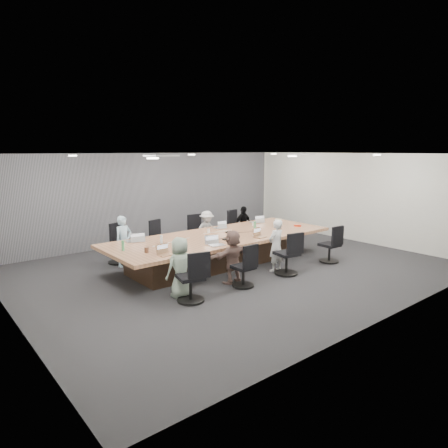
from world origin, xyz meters
TOP-DOWN VIEW (x-y plane):
  - floor at (0.00, 0.00)m, footprint 10.00×8.00m
  - ceiling at (0.00, 0.00)m, footprint 10.00×8.00m
  - wall_back at (0.00, 4.00)m, footprint 10.00×0.00m
  - wall_front at (0.00, -4.00)m, footprint 10.00×0.00m
  - wall_left at (-5.00, 0.00)m, footprint 0.00×8.00m
  - wall_right at (5.00, 0.00)m, footprint 0.00×8.00m
  - curtain at (0.00, 3.92)m, footprint 9.80×0.04m
  - conference_table at (0.00, 0.50)m, footprint 6.00×2.20m
  - chair_0 at (-2.06, 2.20)m, footprint 0.73×0.73m
  - chair_1 at (-0.92, 2.20)m, footprint 0.63×0.63m
  - chair_2 at (0.53, 2.20)m, footprint 0.63×0.63m
  - chair_3 at (1.95, 2.20)m, footprint 0.59×0.59m
  - chair_4 at (-2.13, -1.20)m, footprint 0.68×0.68m
  - chair_5 at (-0.77, -1.20)m, footprint 0.50×0.50m
  - chair_6 at (0.60, -1.20)m, footprint 0.66×0.66m
  - chair_7 at (2.25, -1.20)m, footprint 0.55×0.55m
  - person_0 at (-2.06, 1.85)m, footprint 0.52×0.39m
  - laptop_0 at (-2.06, 1.30)m, footprint 0.39×0.30m
  - person_2 at (0.53, 1.85)m, footprint 0.77×0.47m
  - laptop_2 at (0.53, 1.30)m, footprint 0.30×0.22m
  - person_3 at (1.95, 1.85)m, footprint 0.70×0.33m
  - laptop_3 at (1.95, 1.30)m, footprint 0.36×0.28m
  - person_4 at (-2.13, -0.85)m, footprint 0.60×0.40m
  - laptop_4 at (-2.13, -0.30)m, footprint 0.30×0.21m
  - person_5 at (-0.77, -0.85)m, footprint 1.12×0.42m
  - laptop_5 at (-0.77, -0.30)m, footprint 0.39×0.30m
  - person_6 at (0.60, -0.85)m, footprint 0.48×0.33m
  - laptop_6 at (0.60, -0.30)m, footprint 0.32×0.25m
  - bottle_green_left at (-2.65, 0.62)m, footprint 0.08×0.08m
  - bottle_green_right at (1.09, 0.42)m, footprint 0.08×0.08m
  - bottle_clear at (-1.67, 0.67)m, footprint 0.08×0.08m
  - cup_white_far at (-0.06, 0.98)m, footprint 0.10×0.10m
  - cup_white_near at (1.53, 0.93)m, footprint 0.09×0.09m
  - mug_brown at (-2.33, 0.15)m, footprint 0.13×0.13m
  - mic_left at (-0.25, 0.04)m, footprint 0.15×0.11m
  - mic_right at (0.36, 0.66)m, footprint 0.16×0.12m
  - stapler at (0.06, 0.16)m, footprint 0.18×0.08m
  - canvas_bag at (2.25, 0.65)m, footprint 0.33×0.30m
  - snack_packet at (2.46, 0.09)m, footprint 0.22×0.21m

SIDE VIEW (x-z plane):
  - floor at x=0.00m, z-range 0.00..0.00m
  - chair_5 at x=-0.77m, z-range 0.00..0.73m
  - chair_1 at x=-0.92m, z-range 0.00..0.76m
  - chair_7 at x=2.25m, z-range 0.00..0.78m
  - chair_3 at x=1.95m, z-range 0.00..0.78m
  - chair_2 at x=0.53m, z-range 0.00..0.80m
  - conference_table at x=0.00m, z-range 0.03..0.77m
  - chair_4 at x=-2.13m, z-range 0.00..0.82m
  - chair_6 at x=0.60m, z-range 0.00..0.85m
  - chair_0 at x=-2.06m, z-range 0.00..0.85m
  - person_2 at x=0.53m, z-range 0.00..1.16m
  - person_3 at x=1.95m, z-range 0.00..1.17m
  - person_5 at x=-0.77m, z-range 0.00..1.19m
  - person_4 at x=-2.13m, z-range 0.00..1.22m
  - person_6 at x=0.60m, z-range 0.00..1.27m
  - person_0 at x=-2.06m, z-range 0.00..1.29m
  - laptop_0 at x=-2.06m, z-range 0.74..0.76m
  - laptop_2 at x=0.53m, z-range 0.74..0.76m
  - laptop_3 at x=1.95m, z-range 0.74..0.76m
  - laptop_4 at x=-2.13m, z-range 0.74..0.76m
  - laptop_5 at x=-0.77m, z-range 0.74..0.76m
  - laptop_6 at x=0.60m, z-range 0.74..0.76m
  - mic_left at x=-0.25m, z-range 0.74..0.77m
  - mic_right at x=0.36m, z-range 0.74..0.77m
  - snack_packet at x=2.46m, z-range 0.74..0.78m
  - stapler at x=0.06m, z-range 0.74..0.81m
  - cup_white_far at x=-0.06m, z-range 0.74..0.84m
  - cup_white_near at x=1.53m, z-range 0.74..0.84m
  - mug_brown at x=-2.33m, z-range 0.74..0.86m
  - canvas_bag at x=2.25m, z-range 0.74..0.89m
  - bottle_clear at x=-1.67m, z-range 0.74..0.94m
  - bottle_green_left at x=-2.65m, z-range 0.74..0.97m
  - bottle_green_right at x=1.09m, z-range 0.74..0.99m
  - wall_back at x=0.00m, z-range 0.00..2.80m
  - wall_front at x=0.00m, z-range 0.00..2.80m
  - wall_left at x=-5.00m, z-range 0.00..2.80m
  - wall_right at x=5.00m, z-range 0.00..2.80m
  - curtain at x=0.00m, z-range 0.00..2.80m
  - ceiling at x=0.00m, z-range 2.80..2.80m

